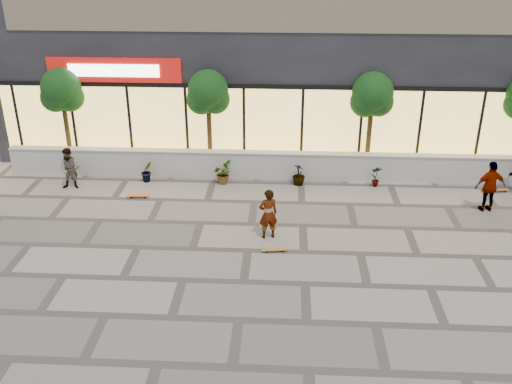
# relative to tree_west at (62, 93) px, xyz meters

# --- Properties ---
(ground) EXTENTS (80.00, 80.00, 0.00)m
(ground) POSITION_rel_tree_west_xyz_m (9.00, -7.70, -2.99)
(ground) COLOR #A2968C
(ground) RESTS_ON ground
(planter_wall) EXTENTS (22.00, 0.42, 1.04)m
(planter_wall) POSITION_rel_tree_west_xyz_m (9.00, -0.70, -2.46)
(planter_wall) COLOR beige
(planter_wall) RESTS_ON ground
(retail_building) EXTENTS (24.00, 9.17, 8.50)m
(retail_building) POSITION_rel_tree_west_xyz_m (9.00, 4.79, 1.26)
(retail_building) COLOR black
(retail_building) RESTS_ON ground
(shrub_a) EXTENTS (0.43, 0.29, 0.81)m
(shrub_a) POSITION_rel_tree_west_xyz_m (0.50, -1.25, -2.58)
(shrub_a) COLOR black
(shrub_a) RESTS_ON ground
(shrub_b) EXTENTS (0.57, 0.57, 0.81)m
(shrub_b) POSITION_rel_tree_west_xyz_m (3.30, -1.25, -2.58)
(shrub_b) COLOR black
(shrub_b) RESTS_ON ground
(shrub_c) EXTENTS (0.68, 0.77, 0.81)m
(shrub_c) POSITION_rel_tree_west_xyz_m (6.10, -1.25, -2.58)
(shrub_c) COLOR black
(shrub_c) RESTS_ON ground
(shrub_d) EXTENTS (0.64, 0.64, 0.81)m
(shrub_d) POSITION_rel_tree_west_xyz_m (8.90, -1.25, -2.58)
(shrub_d) COLOR black
(shrub_d) RESTS_ON ground
(shrub_e) EXTENTS (0.46, 0.35, 0.81)m
(shrub_e) POSITION_rel_tree_west_xyz_m (11.70, -1.25, -2.58)
(shrub_e) COLOR black
(shrub_e) RESTS_ON ground
(tree_west) EXTENTS (1.60, 1.50, 3.92)m
(tree_west) POSITION_rel_tree_west_xyz_m (0.00, 0.00, 0.00)
(tree_west) COLOR #4B351A
(tree_west) RESTS_ON ground
(tree_midwest) EXTENTS (1.60, 1.50, 3.92)m
(tree_midwest) POSITION_rel_tree_west_xyz_m (5.50, 0.00, 0.00)
(tree_midwest) COLOR #4B351A
(tree_midwest) RESTS_ON ground
(tree_mideast) EXTENTS (1.60, 1.50, 3.92)m
(tree_mideast) POSITION_rel_tree_west_xyz_m (11.50, 0.00, 0.00)
(tree_mideast) COLOR #4B351A
(tree_mideast) RESTS_ON ground
(skater_center) EXTENTS (0.67, 0.54, 1.59)m
(skater_center) POSITION_rel_tree_west_xyz_m (7.92, -5.25, -2.19)
(skater_center) COLOR silver
(skater_center) RESTS_ON ground
(skater_left) EXTENTS (0.76, 0.60, 1.52)m
(skater_left) POSITION_rel_tree_west_xyz_m (0.73, -2.02, -2.22)
(skater_left) COLOR tan
(skater_left) RESTS_ON ground
(skater_right_near) EXTENTS (1.08, 0.59, 1.74)m
(skater_right_near) POSITION_rel_tree_west_xyz_m (15.12, -3.02, -2.12)
(skater_right_near) COLOR white
(skater_right_near) RESTS_ON ground
(skateboard_center) EXTENTS (0.76, 0.29, 0.09)m
(skateboard_center) POSITION_rel_tree_west_xyz_m (8.14, -6.08, -2.91)
(skateboard_center) COLOR olive
(skateboard_center) RESTS_ON ground
(skateboard_left) EXTENTS (0.78, 0.25, 0.09)m
(skateboard_left) POSITION_rel_tree_west_xyz_m (3.28, -2.68, -2.91)
(skateboard_left) COLOR orange
(skateboard_left) RESTS_ON ground
(skateboard_right_near) EXTENTS (0.81, 0.31, 0.09)m
(skateboard_right_near) POSITION_rel_tree_west_xyz_m (16.00, -1.50, -2.91)
(skateboard_right_near) COLOR brown
(skateboard_right_near) RESTS_ON ground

